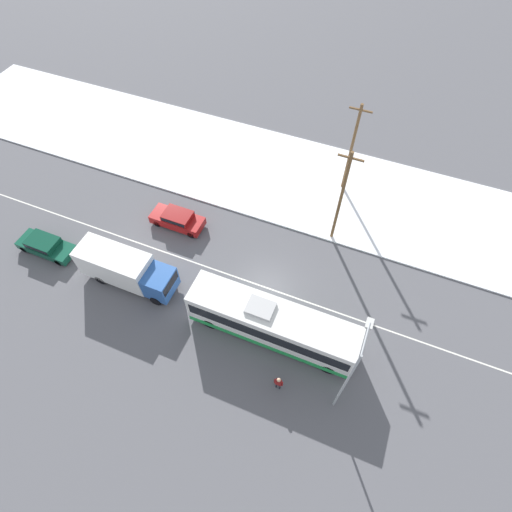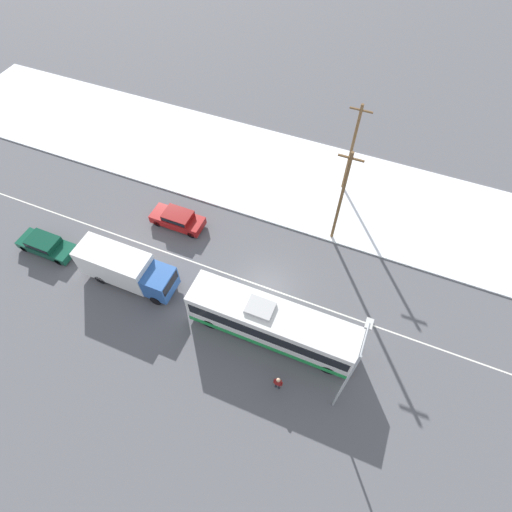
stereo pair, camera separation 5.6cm
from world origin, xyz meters
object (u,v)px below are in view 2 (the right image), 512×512
(utility_pole_roadside, at_px, (341,198))
(utility_pole_snowlot, at_px, (352,148))
(city_bus, at_px, (272,323))
(parked_car_near_truck, at_px, (46,244))
(box_truck, at_px, (125,268))
(streetlamp, at_px, (350,372))
(pedestrian_at_stop, at_px, (278,383))
(sedan_car, at_px, (178,219))

(utility_pole_roadside, height_order, utility_pole_snowlot, utility_pole_roadside)
(city_bus, relative_size, parked_car_near_truck, 2.48)
(city_bus, xyz_separation_m, parked_car_near_truck, (-19.42, -0.06, -0.90))
(box_truck, relative_size, streetlamp, 0.89)
(city_bus, distance_m, pedestrian_at_stop, 3.89)
(utility_pole_snowlot, bearing_deg, utility_pole_roadside, -83.35)
(box_truck, bearing_deg, utility_pole_roadside, 37.05)
(sedan_car, relative_size, pedestrian_at_stop, 2.69)
(pedestrian_at_stop, distance_m, utility_pole_snowlot, 19.75)
(box_truck, height_order, pedestrian_at_stop, box_truck)
(pedestrian_at_stop, xyz_separation_m, streetlamp, (3.67, 0.72, 4.14))
(box_truck, height_order, sedan_car, box_truck)
(city_bus, relative_size, streetlamp, 1.39)
(city_bus, xyz_separation_m, utility_pole_snowlot, (0.83, 16.01, 2.85))
(city_bus, distance_m, streetlamp, 7.00)
(streetlamp, bearing_deg, city_bus, 153.60)
(city_bus, bearing_deg, utility_pole_snowlot, 87.03)
(city_bus, bearing_deg, sedan_car, 149.73)
(sedan_car, xyz_separation_m, parked_car_near_truck, (-8.50, -6.43, -0.03))
(city_bus, xyz_separation_m, sedan_car, (-10.92, 6.37, -0.87))
(pedestrian_at_stop, relative_size, streetlamp, 0.20)
(parked_car_near_truck, relative_size, streetlamp, 0.56)
(box_truck, relative_size, utility_pole_roadside, 0.83)
(utility_pole_roadside, bearing_deg, streetlamp, -72.98)
(pedestrian_at_stop, height_order, utility_pole_roadside, utility_pole_roadside)
(parked_car_near_truck, distance_m, utility_pole_snowlot, 26.12)
(sedan_car, height_order, utility_pole_snowlot, utility_pole_snowlot)
(box_truck, distance_m, utility_pole_snowlot, 20.50)
(sedan_car, height_order, utility_pole_roadside, utility_pole_roadside)
(box_truck, height_order, streetlamp, streetlamp)
(city_bus, height_order, parked_car_near_truck, city_bus)
(box_truck, bearing_deg, city_bus, -0.20)
(city_bus, xyz_separation_m, streetlamp, (5.42, -2.69, 3.52))
(sedan_car, relative_size, parked_car_near_truck, 0.96)
(sedan_car, bearing_deg, streetlamp, 150.98)
(parked_car_near_truck, height_order, utility_pole_snowlot, utility_pole_snowlot)
(pedestrian_at_stop, xyz_separation_m, utility_pole_snowlot, (-0.93, 19.42, 3.48))
(utility_pole_roadside, bearing_deg, city_bus, -98.66)
(sedan_car, relative_size, streetlamp, 0.54)
(box_truck, bearing_deg, sedan_car, 82.88)
(streetlamp, relative_size, utility_pole_snowlot, 0.97)
(box_truck, distance_m, sedan_car, 6.44)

